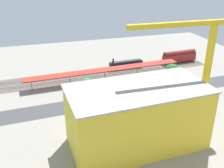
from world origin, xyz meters
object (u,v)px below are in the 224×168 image
object	(u,v)px
construction_building	(137,118)
parked_car_1	(167,94)
box_truck_0	(145,109)
street_tree_2	(168,74)
parked_car_4	(113,103)
street_tree_0	(172,72)
parked_car_0	(183,92)
parked_car_3	(134,100)
parked_car_5	(95,105)
parked_car_6	(76,108)
passenger_coach	(179,56)
traffic_light	(111,95)
platform_canopy_near	(105,70)
street_tree_1	(87,85)
parked_car_2	(152,96)
tower_crane	(199,64)
locomotive	(127,64)

from	to	relation	value
construction_building	parked_car_1	bearing A→B (deg)	-135.37
box_truck_0	street_tree_2	distance (m)	24.83
box_truck_0	parked_car_4	bearing A→B (deg)	-47.72
street_tree_2	street_tree_0	bearing A→B (deg)	-175.97
parked_car_0	parked_car_3	bearing A→B (deg)	0.26
parked_car_5	parked_car_6	world-z (taller)	parked_car_5
parked_car_3	passenger_coach	bearing A→B (deg)	-138.72
construction_building	box_truck_0	distance (m)	16.71
parked_car_4	street_tree_0	distance (m)	28.53
construction_building	traffic_light	size ratio (longest dim) A/B	5.53
parked_car_4	street_tree_2	size ratio (longest dim) A/B	0.64
platform_canopy_near	street_tree_1	xyz separation A→B (m)	(9.79, 11.65, -0.01)
street_tree_1	parked_car_2	bearing A→B (deg)	157.57
traffic_light	parked_car_2	bearing A→B (deg)	-176.22
passenger_coach	street_tree_1	bearing A→B (deg)	23.53
box_truck_0	passenger_coach	bearing A→B (deg)	-131.23
parked_car_4	street_tree_0	world-z (taller)	street_tree_0
street_tree_2	traffic_light	world-z (taller)	street_tree_2
platform_canopy_near	tower_crane	bearing A→B (deg)	111.60
street_tree_1	street_tree_0	bearing A→B (deg)	-179.56
parked_car_2	parked_car_3	size ratio (longest dim) A/B	1.07
parked_car_5	street_tree_0	size ratio (longest dim) A/B	0.56
parked_car_1	box_truck_0	size ratio (longest dim) A/B	0.49
street_tree_0	street_tree_1	bearing A→B (deg)	0.44
parked_car_0	parked_car_5	distance (m)	32.71
passenger_coach	parked_car_3	world-z (taller)	passenger_coach
locomotive	passenger_coach	xyz separation A→B (m)	(-25.92, -0.00, 1.19)
platform_canopy_near	street_tree_2	size ratio (longest dim) A/B	9.51
parked_car_4	street_tree_2	world-z (taller)	street_tree_2
parked_car_1	traffic_light	size ratio (longest dim) A/B	0.71
locomotive	parked_car_5	world-z (taller)	locomotive
parked_car_1	construction_building	bearing A→B (deg)	47.40
passenger_coach	traffic_light	distance (m)	52.81
parked_car_2	traffic_light	xyz separation A→B (m)	(15.00, 0.99, 3.28)
parked_car_5	parked_car_6	bearing A→B (deg)	2.27
passenger_coach	parked_car_0	bearing A→B (deg)	62.88
box_truck_0	parked_car_0	bearing A→B (deg)	-154.82
locomotive	parked_car_1	distance (m)	30.15
parked_car_3	traffic_light	bearing A→B (deg)	4.21
street_tree_0	parked_car_2	bearing A→B (deg)	35.84
parked_car_4	street_tree_0	xyz separation A→B (m)	(-26.58, -9.44, 4.30)
traffic_light	platform_canopy_near	bearing A→B (deg)	-100.03
passenger_coach	tower_crane	size ratio (longest dim) A/B	0.55
parked_car_6	construction_building	distance (m)	25.86
box_truck_0	street_tree_2	world-z (taller)	street_tree_2
passenger_coach	box_truck_0	distance (m)	51.92
tower_crane	platform_canopy_near	bearing A→B (deg)	-68.40
passenger_coach	parked_car_1	distance (m)	37.10
locomotive	street_tree_2	size ratio (longest dim) A/B	2.51
passenger_coach	parked_car_4	distance (m)	51.94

